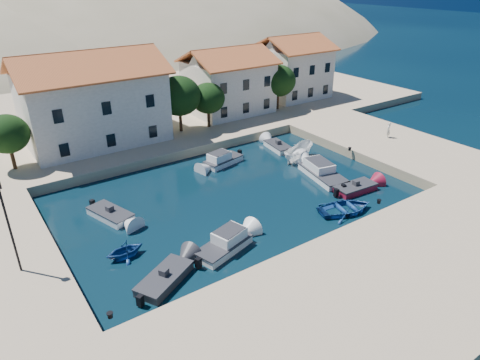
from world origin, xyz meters
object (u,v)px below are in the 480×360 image
at_px(pedestrian, 388,130).
at_px(lamppost, 7,219).
at_px(building_mid, 228,80).
at_px(cabin_cruiser_south, 224,245).
at_px(cabin_cruiser_east, 323,173).
at_px(boat_east, 298,159).
at_px(building_right, 293,66).
at_px(rowboat_south, 345,212).
at_px(building_left, 92,97).

bearing_deg(pedestrian, lamppost, -26.81).
bearing_deg(building_mid, cabin_cruiser_south, -124.05).
bearing_deg(cabin_cruiser_east, boat_east, -0.14).
xyz_separation_m(building_right, boat_east, (-13.78, -17.00, -5.47)).
bearing_deg(building_mid, rowboat_south, -102.55).
height_order(building_mid, building_right, building_right).
height_order(cabin_cruiser_east, boat_east, cabin_cruiser_east).
relative_size(building_mid, lamppost, 1.69).
xyz_separation_m(rowboat_south, pedestrian, (15.05, 7.71, 1.89)).
bearing_deg(rowboat_south, cabin_cruiser_east, -13.64).
bearing_deg(building_mid, building_left, -176.82).
bearing_deg(building_left, building_mid, 3.18).
xyz_separation_m(building_mid, boat_east, (-1.78, -16.00, -5.22)).
distance_m(building_left, building_right, 30.07).
bearing_deg(lamppost, building_left, 60.10).
distance_m(building_mid, cabin_cruiser_south, 30.95).
xyz_separation_m(cabin_cruiser_east, boat_east, (1.00, 4.70, -0.48)).
xyz_separation_m(boat_east, pedestrian, (10.95, -2.73, 1.89)).
height_order(cabin_cruiser_south, cabin_cruiser_east, same).
height_order(building_left, cabin_cruiser_south, building_left).
distance_m(building_right, lamppost, 46.98).
distance_m(cabin_cruiser_south, cabin_cruiser_east, 15.08).
relative_size(building_right, boat_east, 2.07).
xyz_separation_m(building_left, rowboat_south, (12.11, -25.44, -5.94)).
distance_m(building_left, cabin_cruiser_south, 24.96).
relative_size(building_left, pedestrian, 8.29).
xyz_separation_m(building_mid, building_right, (12.00, 1.00, 0.25)).
distance_m(building_left, building_mid, 18.04).
distance_m(building_mid, building_right, 12.04).
bearing_deg(rowboat_south, boat_east, -6.73).
bearing_deg(pedestrian, cabin_cruiser_south, -16.06).
bearing_deg(building_left, building_right, 3.81).
xyz_separation_m(building_left, building_mid, (18.00, 1.00, -0.71)).
relative_size(building_left, building_right, 1.56).
xyz_separation_m(cabin_cruiser_south, boat_east, (15.35, 9.34, -0.48)).
height_order(building_mid, cabin_cruiser_south, building_mid).
distance_m(building_right, cabin_cruiser_east, 26.73).
bearing_deg(rowboat_south, lamppost, 91.75).
distance_m(boat_east, pedestrian, 11.44).
bearing_deg(rowboat_south, building_left, 40.19).
relative_size(building_left, boat_east, 3.23).
bearing_deg(building_left, cabin_cruiser_east, -52.31).
height_order(building_right, pedestrian, building_right).
bearing_deg(cabin_cruiser_south, rowboat_south, -21.80).
xyz_separation_m(building_left, boat_east, (16.22, -15.00, -5.94)).
relative_size(rowboat_south, boat_east, 1.04).
relative_size(building_right, lamppost, 1.52).
distance_m(building_mid, boat_east, 16.92).
bearing_deg(pedestrian, cabin_cruiser_east, -20.83).
height_order(building_mid, cabin_cruiser_east, building_mid).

